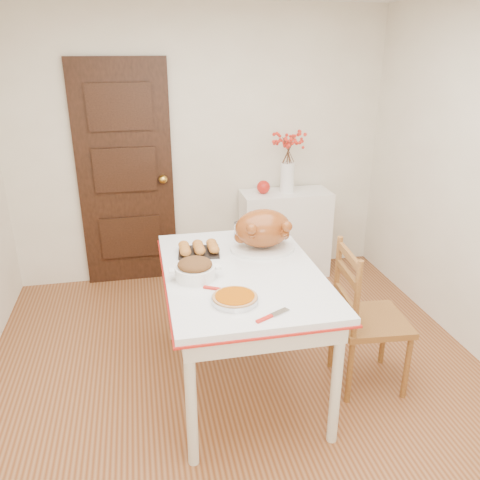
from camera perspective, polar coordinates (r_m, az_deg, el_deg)
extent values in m
cube|color=brown|center=(3.34, 0.85, -18.04)|extent=(3.50, 4.00, 0.00)
cube|color=#EEE6CE|center=(4.63, -4.61, 10.60)|extent=(3.50, 0.00, 2.50)
cube|color=black|center=(4.61, -13.20, 7.26)|extent=(0.85, 0.06, 2.06)
cube|color=white|center=(4.81, 5.23, 0.74)|extent=(0.85, 0.38, 0.85)
sphere|color=red|center=(4.60, 2.75, 6.19)|extent=(0.12, 0.12, 0.12)
cylinder|color=#9C4200|center=(2.66, -0.61, -6.75)|extent=(0.32, 0.32, 0.05)
cylinder|color=white|center=(3.52, -0.17, 1.19)|extent=(0.07, 0.07, 0.11)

